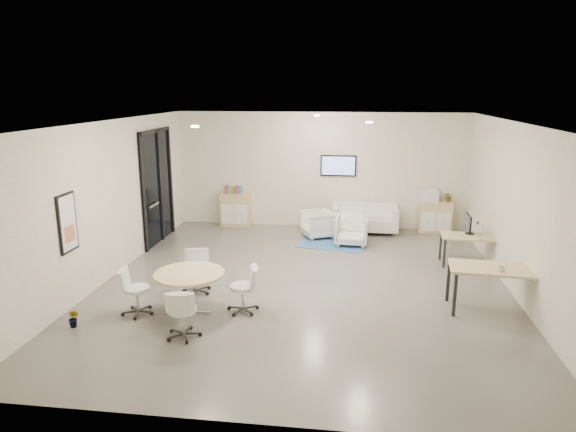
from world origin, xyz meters
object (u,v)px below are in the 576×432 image
(loveseat, at_px, (365,219))
(armchair_left, at_px, (318,223))
(desk_front, at_px, (495,272))
(sideboard_right, at_px, (435,217))
(armchair_right, at_px, (352,229))
(round_table, at_px, (189,277))
(sideboard_left, at_px, (236,210))
(desk_rear, at_px, (471,239))

(loveseat, xyz_separation_m, armchair_left, (-1.22, -0.68, 0.03))
(armchair_left, xyz_separation_m, desk_front, (3.38, -4.21, 0.33))
(sideboard_right, bearing_deg, armchair_left, -164.00)
(armchair_right, relative_size, round_table, 0.67)
(sideboard_left, xyz_separation_m, armchair_left, (2.42, -0.89, -0.08))
(desk_rear, bearing_deg, round_table, -145.05)
(sideboard_right, xyz_separation_m, round_table, (-4.97, -5.87, 0.22))
(round_table, bearing_deg, desk_rear, 31.27)
(desk_front, bearing_deg, armchair_right, 129.26)
(armchair_left, height_order, armchair_right, armchair_right)
(armchair_right, bearing_deg, armchair_left, 150.29)
(desk_front, bearing_deg, sideboard_left, 143.52)
(sideboard_right, xyz_separation_m, desk_front, (0.27, -5.10, 0.28))
(sideboard_right, xyz_separation_m, desk_rear, (0.39, -2.62, 0.16))
(armchair_right, xyz_separation_m, round_table, (-2.74, -4.43, 0.25))
(armchair_right, relative_size, desk_rear, 0.62)
(loveseat, distance_m, armchair_right, 1.29)
(armchair_right, distance_m, desk_rear, 2.88)
(round_table, bearing_deg, armchair_left, 69.50)
(round_table, bearing_deg, sideboard_right, 49.77)
(sideboard_right, distance_m, desk_front, 5.11)
(loveseat, relative_size, desk_front, 1.11)
(armchair_right, xyz_separation_m, desk_front, (2.50, -3.65, 0.31))
(armchair_left, height_order, round_table, armchair_left)
(armchair_right, distance_m, round_table, 5.21)
(armchair_left, relative_size, desk_rear, 0.59)
(desk_rear, bearing_deg, armchair_left, 157.40)
(sideboard_left, height_order, desk_front, sideboard_left)
(sideboard_left, height_order, sideboard_right, sideboard_left)
(sideboard_right, bearing_deg, round_table, -130.23)
(desk_front, distance_m, round_table, 5.30)
(armchair_left, bearing_deg, round_table, -45.51)
(armchair_left, xyz_separation_m, armchair_right, (0.88, -0.56, 0.02))
(loveseat, xyz_separation_m, round_table, (-3.08, -5.67, 0.30))
(sideboard_right, bearing_deg, desk_rear, -81.48)
(sideboard_left, relative_size, armchair_left, 1.21)
(round_table, bearing_deg, sideboard_left, 95.40)
(desk_rear, xyz_separation_m, round_table, (-5.36, -3.26, 0.06))
(armchair_right, bearing_deg, sideboard_right, 35.61)
(sideboard_left, xyz_separation_m, desk_rear, (5.92, -2.61, 0.13))
(sideboard_left, distance_m, sideboard_right, 5.52)
(loveseat, bearing_deg, armchair_left, -151.47)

